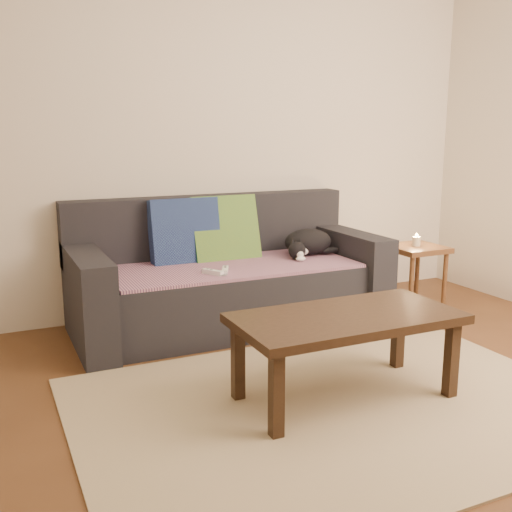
# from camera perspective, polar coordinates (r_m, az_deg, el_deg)

# --- Properties ---
(ground) EXTENTS (4.50, 4.50, 0.00)m
(ground) POSITION_cam_1_polar(r_m,az_deg,el_deg) (2.94, 9.27, -15.09)
(ground) COLOR brown
(ground) RESTS_ON ground
(back_wall) EXTENTS (4.50, 0.04, 2.60)m
(back_wall) POSITION_cam_1_polar(r_m,az_deg,el_deg) (4.42, -5.05, 11.47)
(back_wall) COLOR beige
(back_wall) RESTS_ON ground
(sofa) EXTENTS (2.10, 0.94, 0.87)m
(sofa) POSITION_cam_1_polar(r_m,az_deg,el_deg) (4.15, -2.79, -2.36)
(sofa) COLOR #232328
(sofa) RESTS_ON ground
(throw_blanket) EXTENTS (1.66, 0.74, 0.02)m
(throw_blanket) POSITION_cam_1_polar(r_m,az_deg,el_deg) (4.04, -2.31, -0.99)
(throw_blanket) COLOR #482A4E
(throw_blanket) RESTS_ON sofa
(cushion_navy) EXTENTS (0.48, 0.21, 0.49)m
(cushion_navy) POSITION_cam_1_polar(r_m,az_deg,el_deg) (4.15, -6.81, 2.12)
(cushion_navy) COLOR #0F1442
(cushion_navy) RESTS_ON throw_blanket
(cushion_green) EXTENTS (0.49, 0.25, 0.50)m
(cushion_green) POSITION_cam_1_polar(r_m,az_deg,el_deg) (4.25, -3.04, 2.41)
(cushion_green) COLOR #0C5039
(cushion_green) RESTS_ON throw_blanket
(cat) EXTENTS (0.43, 0.33, 0.19)m
(cat) POSITION_cam_1_polar(r_m,az_deg,el_deg) (4.35, 4.91, 1.27)
(cat) COLOR black
(cat) RESTS_ON throw_blanket
(wii_remote_a) EXTENTS (0.11, 0.15, 0.03)m
(wii_remote_a) POSITION_cam_1_polar(r_m,az_deg,el_deg) (3.77, -4.14, -1.55)
(wii_remote_a) COLOR white
(wii_remote_a) RESTS_ON throw_blanket
(wii_remote_b) EXTENTS (0.10, 0.15, 0.03)m
(wii_remote_b) POSITION_cam_1_polar(r_m,az_deg,el_deg) (3.82, -2.96, -1.36)
(wii_remote_b) COLOR white
(wii_remote_b) RESTS_ON throw_blanket
(side_table) EXTENTS (0.39, 0.39, 0.49)m
(side_table) POSITION_cam_1_polar(r_m,az_deg,el_deg) (4.63, 14.94, -0.10)
(side_table) COLOR brown
(side_table) RESTS_ON ground
(candle) EXTENTS (0.06, 0.06, 0.09)m
(candle) POSITION_cam_1_polar(r_m,az_deg,el_deg) (4.60, 15.02, 1.39)
(candle) COLOR beige
(candle) RESTS_ON side_table
(rug) EXTENTS (2.50, 1.80, 0.01)m
(rug) POSITION_cam_1_polar(r_m,az_deg,el_deg) (3.05, 7.66, -13.88)
(rug) COLOR tan
(rug) RESTS_ON ground
(coffee_table) EXTENTS (1.11, 0.56, 0.45)m
(coffee_table) POSITION_cam_1_polar(r_m,az_deg,el_deg) (2.99, 8.60, -6.52)
(coffee_table) COLOR black
(coffee_table) RESTS_ON rug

